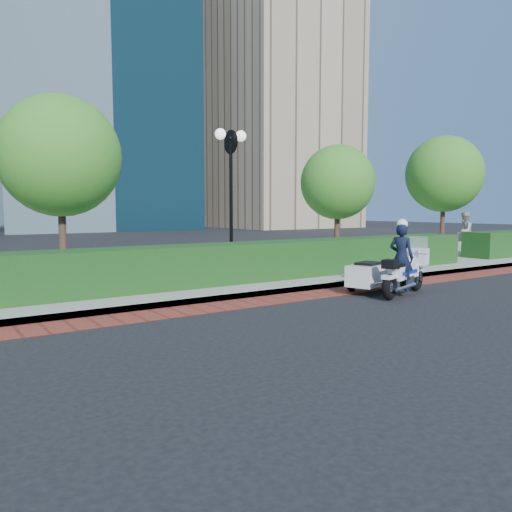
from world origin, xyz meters
TOP-DOWN VIEW (x-y plane):
  - ground at (0.00, 0.00)m, footprint 120.00×120.00m
  - brick_strip at (0.00, 1.50)m, footprint 60.00×1.00m
  - sidewalk at (0.00, 6.00)m, footprint 60.00×8.00m
  - hedge_main at (0.00, 3.60)m, footprint 18.00×1.20m
  - lamppost at (1.00, 5.20)m, footprint 1.02×0.70m
  - tree_b at (-3.50, 6.50)m, footprint 3.20×3.20m
  - tree_c at (6.50, 6.50)m, footprint 2.80×2.80m
  - tree_d at (13.00, 6.50)m, footprint 3.40×3.40m
  - tower_right at (28.00, 38.00)m, footprint 14.00×12.00m
  - police_motorcycle at (2.59, 0.53)m, footprint 2.28×1.65m
  - pedestrian at (13.28, 5.57)m, footprint 1.03×0.90m

SIDE VIEW (x-z plane):
  - ground at x=0.00m, z-range 0.00..0.00m
  - brick_strip at x=0.00m, z-range 0.00..0.01m
  - sidewalk at x=0.00m, z-range 0.00..0.15m
  - police_motorcycle at x=2.59m, z-range -0.29..1.53m
  - hedge_main at x=0.00m, z-range 0.15..1.15m
  - pedestrian at x=13.28m, z-range 0.15..1.92m
  - lamppost at x=1.00m, z-range 0.85..5.06m
  - tree_c at x=6.50m, z-range 0.90..5.20m
  - tree_b at x=-3.50m, z-range 0.99..5.88m
  - tree_d at x=13.00m, z-range 1.03..6.19m
  - tower_right at x=28.00m, z-range 0.00..28.00m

